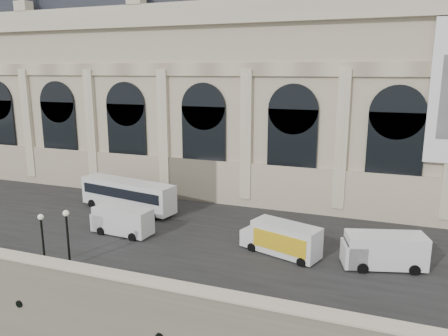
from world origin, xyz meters
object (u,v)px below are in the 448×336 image
object	(u,v)px
bus_left	(128,194)
lamp_right	(68,239)
van_c	(380,251)
box_truck	(282,239)
van_b	(120,220)
lamp_left	(43,241)

from	to	relation	value
bus_left	lamp_right	distance (m)	13.84
van_c	box_truck	distance (m)	7.64
van_b	lamp_left	xyz separation A→B (m)	(-1.44, -8.13, 0.84)
box_truck	lamp_left	distance (m)	18.75
van_b	lamp_right	size ratio (longest dim) A/B	1.28
box_truck	van_c	bearing A→B (deg)	1.35
bus_left	box_truck	bearing A→B (deg)	-16.70
bus_left	lamp_left	world-z (taller)	lamp_left
van_b	box_truck	size ratio (longest dim) A/B	0.83
bus_left	lamp_left	xyz separation A→B (m)	(1.57, -14.19, 0.26)
lamp_left	lamp_right	distance (m)	1.90
bus_left	van_b	distance (m)	6.80
van_c	lamp_left	bearing A→B (deg)	-159.76
bus_left	van_c	bearing A→B (deg)	-11.54
van_c	lamp_right	world-z (taller)	lamp_right
bus_left	lamp_right	size ratio (longest dim) A/B	2.54
van_b	lamp_right	xyz separation A→B (m)	(0.29, -7.37, 0.98)
bus_left	lamp_left	size ratio (longest dim) A/B	2.70
bus_left	van_b	world-z (taller)	bus_left
lamp_right	van_b	bearing A→B (deg)	92.28
lamp_left	lamp_right	xyz separation A→B (m)	(1.74, 0.75, 0.14)
bus_left	box_truck	size ratio (longest dim) A/B	1.65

